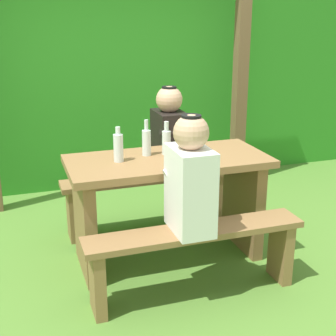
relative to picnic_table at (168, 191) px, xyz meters
The scene contains 13 objects.
ground_plane 0.52m from the picnic_table, ahead, with size 12.00×12.00×0.00m, color #507F2E.
hedge_backdrop 2.20m from the picnic_table, 90.00° to the left, with size 6.40×0.87×2.27m, color #2B811F.
pergola_post_right 1.87m from the picnic_table, 47.81° to the left, with size 0.12×0.12×2.04m, color brown.
picnic_table is the anchor object (origin of this frame).
bench_near 0.56m from the picnic_table, 90.00° to the right, with size 1.40×0.24×0.46m.
bench_far 0.56m from the picnic_table, 90.00° to the left, with size 1.40×0.24×0.46m.
person_white_shirt 0.60m from the picnic_table, 94.09° to the right, with size 0.25×0.35×0.72m.
person_black_coat 0.62m from the picnic_table, 70.41° to the left, with size 0.25×0.35×0.72m.
drinking_glass 0.37m from the picnic_table, 25.18° to the left, with size 0.08×0.08×0.08m, color silver.
bottle_left 0.49m from the picnic_table, behind, with size 0.07×0.07×0.24m.
bottle_right 0.39m from the picnic_table, 139.36° to the left, with size 0.06×0.06×0.26m.
bottle_center 0.36m from the picnic_table, 78.98° to the left, with size 0.06×0.06×0.24m.
cell_phone 0.30m from the picnic_table, 20.81° to the right, with size 0.07×0.14×0.01m, color black.
Camera 1 is at (-1.02, -3.03, 1.74)m, focal length 51.49 mm.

